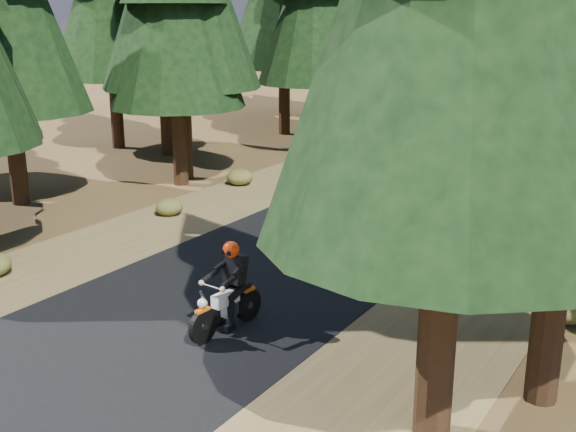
{
  "coord_description": "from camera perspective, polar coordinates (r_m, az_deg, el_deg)",
  "views": [
    {
      "loc": [
        8.72,
        -12.51,
        5.86
      ],
      "look_at": [
        0.0,
        1.5,
        1.1
      ],
      "focal_mm": 45.0,
      "sensor_mm": 36.0,
      "label": 1
    }
  ],
  "objects": [
    {
      "name": "understory_shrubs",
      "position": [
        21.55,
        9.96,
        0.86
      ],
      "size": [
        14.48,
        28.7,
        0.68
      ],
      "color": "#474C1E",
      "rests_on": "ground"
    },
    {
      "name": "rider_lead",
      "position": [
        13.56,
        -4.9,
        -6.87
      ],
      "size": [
        0.77,
        1.99,
        1.73
      ],
      "rotation": [
        0.0,
        0.0,
        3.04
      ],
      "color": "white",
      "rests_on": "road"
    },
    {
      "name": "road",
      "position": [
        20.41,
        5.2,
        -0.64
      ],
      "size": [
        6.0,
        100.0,
        0.01
      ],
      "primitive_type": "cube",
      "color": "black",
      "rests_on": "ground"
    },
    {
      "name": "shoulder_l",
      "position": [
        22.76,
        -5.19,
        1.12
      ],
      "size": [
        3.2,
        100.0,
        0.01
      ],
      "primitive_type": "cube",
      "color": "brown",
      "rests_on": "ground"
    },
    {
      "name": "rider_follow",
      "position": [
        22.62,
        2.23,
        2.3
      ],
      "size": [
        1.08,
        1.63,
        1.4
      ],
      "rotation": [
        0.0,
        0.0,
        3.56
      ],
      "color": "#97240A",
      "rests_on": "road"
    },
    {
      "name": "ground",
      "position": [
        16.33,
        -2.79,
        -4.95
      ],
      "size": [
        120.0,
        120.0,
        0.0
      ],
      "primitive_type": "plane",
      "color": "#443318",
      "rests_on": "ground"
    },
    {
      "name": "shoulder_r",
      "position": [
        18.91,
        17.73,
        -2.74
      ],
      "size": [
        3.2,
        100.0,
        0.01
      ],
      "primitive_type": "cube",
      "color": "brown",
      "rests_on": "ground"
    }
  ]
}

